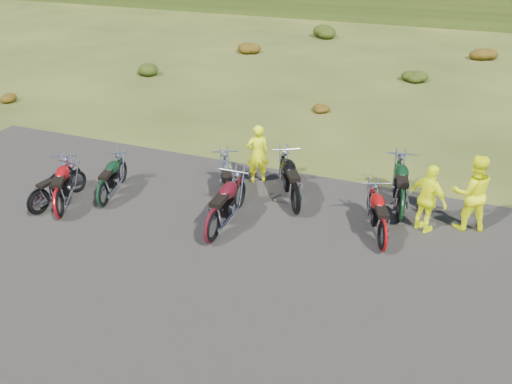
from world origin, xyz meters
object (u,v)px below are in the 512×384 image
at_px(motorcycle_7, 398,221).
at_px(person_middle, 258,155).
at_px(motorcycle_0, 42,214).
at_px(motorcycle_3, 229,210).

distance_m(motorcycle_7, person_middle, 4.01).
xyz_separation_m(motorcycle_7, person_middle, (-3.86, 0.69, 0.82)).
distance_m(motorcycle_0, person_middle, 5.63).
distance_m(motorcycle_0, motorcycle_3, 4.58).
distance_m(motorcycle_3, motorcycle_7, 4.13).
bearing_deg(motorcycle_7, motorcycle_0, 99.23).
height_order(motorcycle_0, motorcycle_3, motorcycle_3).
bearing_deg(motorcycle_7, motorcycle_3, 93.89).
xyz_separation_m(motorcycle_3, motorcycle_7, (4.02, 0.95, 0.00)).
height_order(motorcycle_7, person_middle, person_middle).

